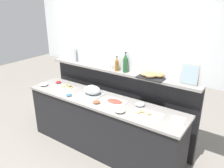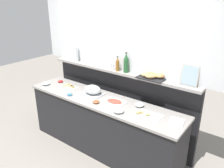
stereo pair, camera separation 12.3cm
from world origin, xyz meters
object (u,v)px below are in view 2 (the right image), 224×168
(condiment_bowl_red, at_px, (96,102))
(pepper_shaker, at_px, (113,67))
(wine_bottle_green, at_px, (126,63))
(napkin_stack, at_px, (177,122))
(framed_picture, at_px, (190,76))
(serving_cloche, at_px, (93,90))
(glass_bowl_large, at_px, (119,111))
(sandwich_platter_front, at_px, (69,87))
(glass_bowl_small, at_px, (139,105))
(condiment_bowl_cream, at_px, (60,81))
(vinegar_bottle_amber, at_px, (118,64))
(water_carafe, at_px, (76,54))
(bread_basket, at_px, (153,76))
(salt_shaker, at_px, (111,67))
(condiment_bowl_dark, at_px, (70,94))
(cold_cuts_platter, at_px, (114,102))
(sandwich_platter_side, at_px, (147,115))
(glass_bowl_medium, at_px, (46,83))

(condiment_bowl_red, bearing_deg, pepper_shaker, 99.81)
(wine_bottle_green, height_order, pepper_shaker, wine_bottle_green)
(napkin_stack, relative_size, framed_picture, 0.61)
(serving_cloche, height_order, glass_bowl_large, serving_cloche)
(sandwich_platter_front, relative_size, glass_bowl_small, 2.18)
(condiment_bowl_cream, bearing_deg, glass_bowl_large, -11.27)
(vinegar_bottle_amber, bearing_deg, condiment_bowl_cream, -165.41)
(sandwich_platter_front, distance_m, glass_bowl_large, 1.23)
(sandwich_platter_front, relative_size, glass_bowl_large, 2.07)
(water_carafe, bearing_deg, bread_basket, 0.38)
(sandwich_platter_front, distance_m, water_carafe, 0.62)
(vinegar_bottle_amber, distance_m, framed_picture, 1.13)
(pepper_shaker, relative_size, framed_picture, 0.31)
(condiment_bowl_red, distance_m, salt_shaker, 0.68)
(sandwich_platter_front, bearing_deg, condiment_bowl_cream, 166.27)
(condiment_bowl_dark, xyz_separation_m, condiment_bowl_red, (0.51, 0.04, 0.00))
(glass_bowl_large, xyz_separation_m, salt_shaker, (-0.57, 0.59, 0.37))
(sandwich_platter_front, bearing_deg, bread_basket, 15.10)
(serving_cloche, height_order, bread_basket, bread_basket)
(framed_picture, bearing_deg, bread_basket, -176.90)
(wine_bottle_green, distance_m, salt_shaker, 0.30)
(sandwich_platter_front, bearing_deg, napkin_stack, -0.13)
(salt_shaker, height_order, pepper_shaker, same)
(vinegar_bottle_amber, bearing_deg, glass_bowl_small, -24.08)
(wine_bottle_green, bearing_deg, cold_cuts_platter, -81.21)
(bread_basket, relative_size, water_carafe, 1.52)
(salt_shaker, bearing_deg, water_carafe, -180.00)
(framed_picture, bearing_deg, condiment_bowl_red, -152.31)
(water_carafe, bearing_deg, condiment_bowl_red, -30.40)
(condiment_bowl_red, height_order, water_carafe, water_carafe)
(serving_cloche, bearing_deg, glass_bowl_large, -19.99)
(sandwich_platter_side, bearing_deg, glass_bowl_large, -154.95)
(condiment_bowl_red, relative_size, wine_bottle_green, 0.32)
(wine_bottle_green, distance_m, vinegar_bottle_amber, 0.15)
(cold_cuts_platter, height_order, salt_shaker, salt_shaker)
(napkin_stack, distance_m, salt_shaker, 1.40)
(glass_bowl_medium, distance_m, salt_shaker, 1.23)
(serving_cloche, xyz_separation_m, glass_bowl_medium, (-0.94, -0.19, -0.05))
(glass_bowl_medium, distance_m, condiment_bowl_cream, 0.26)
(cold_cuts_platter, distance_m, water_carafe, 1.29)
(serving_cloche, distance_m, condiment_bowl_red, 0.33)
(bread_basket, height_order, water_carafe, water_carafe)
(glass_bowl_small, bearing_deg, glass_bowl_medium, -171.41)
(condiment_bowl_dark, xyz_separation_m, condiment_bowl_cream, (-0.57, 0.30, 0.00))
(glass_bowl_large, bearing_deg, framed_picture, 42.41)
(salt_shaker, bearing_deg, glass_bowl_large, -45.85)
(cold_cuts_platter, distance_m, glass_bowl_small, 0.38)
(napkin_stack, relative_size, pepper_shaker, 1.95)
(glass_bowl_medium, bearing_deg, water_carafe, 64.86)
(sandwich_platter_side, relative_size, glass_bowl_small, 2.55)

